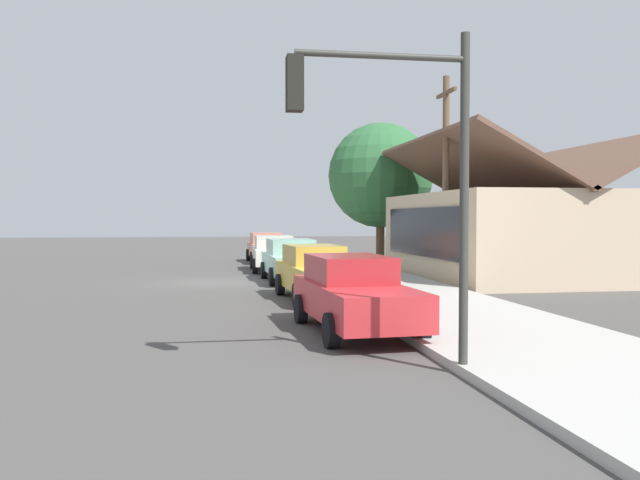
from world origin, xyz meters
The scene contains 12 objects.
ground_plane centered at (0.00, 0.00, 0.00)m, with size 120.00×120.00×0.00m, color #4C4947.
sidewalk_curb centered at (0.00, 5.60, 0.08)m, with size 60.00×4.20×0.16m, color #B2AFA8.
car_coral centered at (-10.86, 2.79, 0.81)m, with size 4.77×2.01×1.59m.
car_ivory centered at (-5.05, 2.66, 0.82)m, with size 4.65×2.17×1.59m.
car_seafoam centered at (0.06, 2.84, 0.82)m, with size 4.82×2.14×1.59m.
car_mustard centered at (5.74, 2.85, 0.81)m, with size 4.79×2.13×1.59m.
car_cherry centered at (11.28, 2.76, 0.82)m, with size 4.89×2.15×1.59m.
storefront_building centered at (-0.20, 11.98, 1.84)m, with size 11.40×8.20×5.60m.
shade_tree centered at (-8.51, 8.54, 4.60)m, with size 5.43×5.43×7.33m.
traffic_light_main centered at (15.25, 2.54, 3.49)m, with size 0.37×2.79×5.20m.
utility_pole_wooden centered at (2.02, 8.20, 3.93)m, with size 1.80×0.24×7.50m.
fire_hydrant_red centered at (-7.68, 4.20, 0.50)m, with size 0.22×0.22×0.71m.
Camera 1 is at (24.80, -0.23, 2.40)m, focal length 37.03 mm.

